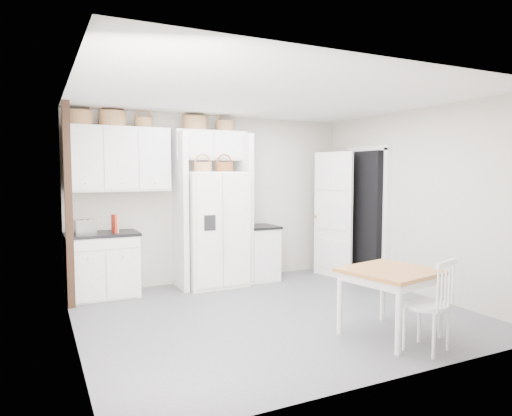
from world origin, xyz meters
TOP-DOWN VIEW (x-y plane):
  - floor at (0.00, 0.00)m, footprint 4.50×4.50m
  - ceiling at (0.00, 0.00)m, footprint 4.50×4.50m
  - wall_back at (0.00, 2.00)m, footprint 4.50×0.00m
  - wall_left at (-2.25, 0.00)m, footprint 0.00×4.00m
  - wall_right at (2.25, 0.00)m, footprint 0.00×4.00m
  - refrigerator at (-0.15, 1.66)m, footprint 0.89×0.72m
  - base_cab_left at (-1.77, 1.70)m, footprint 0.92×0.58m
  - base_cab_right at (0.65, 1.70)m, footprint 0.47×0.57m
  - dining_table at (0.73, -1.20)m, footprint 1.00×1.00m
  - windsor_chair at (0.77, -1.65)m, footprint 0.53×0.51m
  - counter_left at (-1.77, 1.70)m, footprint 0.96×0.62m
  - counter_right at (0.65, 1.70)m, footprint 0.51×0.60m
  - toaster at (-1.99, 1.67)m, footprint 0.30×0.22m
  - cookbook_red at (-1.61, 1.62)m, footprint 0.06×0.17m
  - cookbook_cream at (-1.60, 1.62)m, footprint 0.06×0.16m
  - basket_upper_a at (-2.00, 1.83)m, footprint 0.34×0.34m
  - basket_upper_b at (-1.57, 1.83)m, footprint 0.36×0.36m
  - basket_upper_c at (-1.14, 1.83)m, footprint 0.25×0.25m
  - basket_bridge_a at (-0.38, 1.83)m, footprint 0.37×0.37m
  - basket_bridge_b at (0.11, 1.83)m, footprint 0.29×0.29m
  - basket_fridge_a at (-0.36, 1.56)m, footprint 0.26×0.26m
  - basket_fridge_b at (-0.02, 1.56)m, footprint 0.26×0.26m
  - upper_cabinet at (-1.50, 1.83)m, footprint 1.40×0.34m
  - bridge_cabinet at (-0.15, 1.83)m, footprint 1.12×0.34m
  - fridge_panel_left at (-0.66, 1.70)m, footprint 0.08×0.60m
  - fridge_panel_right at (0.36, 1.70)m, footprint 0.08×0.60m
  - trim_post at (-2.20, 1.35)m, footprint 0.09×0.09m
  - doorway_void at (2.16, 1.00)m, footprint 0.18×0.85m
  - door_slab at (1.80, 1.33)m, footprint 0.21×0.79m

SIDE VIEW (x-z plane):
  - floor at x=0.00m, z-range 0.00..0.00m
  - dining_table at x=0.73m, z-range 0.00..0.71m
  - base_cab_right at x=0.65m, z-range 0.00..0.83m
  - base_cab_left at x=-1.77m, z-range 0.00..0.85m
  - windsor_chair at x=0.77m, z-range 0.00..0.88m
  - counter_right at x=0.65m, z-range 0.83..0.87m
  - refrigerator at x=-0.15m, z-range 0.00..1.73m
  - counter_left at x=-1.77m, z-range 0.85..0.89m
  - toaster at x=-1.99m, z-range 0.89..1.08m
  - cookbook_cream at x=-1.60m, z-range 0.89..1.12m
  - cookbook_red at x=-1.61m, z-range 0.89..1.14m
  - doorway_void at x=2.16m, z-range 0.00..2.05m
  - door_slab at x=1.80m, z-range 0.00..2.05m
  - fridge_panel_left at x=-0.66m, z-range 0.00..2.30m
  - fridge_panel_right at x=0.36m, z-range 0.00..2.30m
  - wall_back at x=0.00m, z-range -0.95..3.55m
  - wall_left at x=-2.25m, z-range -0.70..3.30m
  - wall_right at x=2.25m, z-range -0.70..3.30m
  - trim_post at x=-2.20m, z-range 0.00..2.60m
  - basket_fridge_a at x=-0.36m, z-range 1.73..1.87m
  - basket_fridge_b at x=-0.02m, z-range 1.73..1.87m
  - upper_cabinet at x=-1.50m, z-range 1.45..2.35m
  - bridge_cabinet at x=-0.15m, z-range 1.90..2.35m
  - basket_upper_c at x=-1.14m, z-range 2.35..2.50m
  - basket_bridge_b at x=0.11m, z-range 2.35..2.51m
  - basket_upper_a at x=-2.00m, z-range 2.35..2.54m
  - basket_bridge_a at x=-0.38m, z-range 2.35..2.56m
  - basket_upper_b at x=-1.57m, z-range 2.35..2.56m
  - ceiling at x=0.00m, z-range 2.60..2.60m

